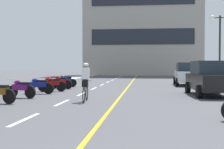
{
  "coord_description": "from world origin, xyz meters",
  "views": [
    {
      "loc": [
        1.47,
        -2.38,
        1.57
      ],
      "look_at": [
        -0.47,
        15.43,
        1.04
      ],
      "focal_mm": 48.23,
      "sensor_mm": 36.0,
      "label": 1
    }
  ],
  "objects": [
    {
      "name": "lane_dash_1",
      "position": [
        -2.0,
        6.0,
        0.0
      ],
      "size": [
        0.14,
        2.2,
        0.01
      ],
      "primitive_type": "cube",
      "color": "silver",
      "rests_on": "ground"
    },
    {
      "name": "parked_car_mid",
      "position": [
        4.82,
        22.08,
        0.92
      ],
      "size": [
        2.03,
        4.25,
        1.82
      ],
      "color": "black",
      "rests_on": "ground"
    },
    {
      "name": "parked_car_near",
      "position": [
        4.86,
        13.86,
        0.92
      ],
      "size": [
        2.1,
        4.28,
        1.82
      ],
      "color": "black",
      "rests_on": "ground"
    },
    {
      "name": "lane_dash_3",
      "position": [
        -2.0,
        14.0,
        0.0
      ],
      "size": [
        0.14,
        2.2,
        0.01
      ],
      "primitive_type": "cube",
      "color": "silver",
      "rests_on": "ground"
    },
    {
      "name": "lane_dash_10",
      "position": [
        -2.0,
        42.0,
        0.0
      ],
      "size": [
        0.14,
        2.2,
        0.01
      ],
      "primitive_type": "cube",
      "color": "silver",
      "rests_on": "ground"
    },
    {
      "name": "office_building",
      "position": [
        1.09,
        48.05,
        10.18
      ],
      "size": [
        19.04,
        6.21,
        20.36
      ],
      "color": "#9E998E",
      "rests_on": "ground"
    },
    {
      "name": "curb_right",
      "position": [
        7.2,
        24.0,
        0.06
      ],
      "size": [
        2.4,
        72.0,
        0.12
      ],
      "primitive_type": "cube",
      "color": "#A8A8A3",
      "rests_on": "ground"
    },
    {
      "name": "motorcycle_7",
      "position": [
        -4.18,
        17.41,
        0.47
      ],
      "size": [
        1.67,
        0.68,
        0.92
      ],
      "color": "black",
      "rests_on": "ground"
    },
    {
      "name": "lane_dash_7",
      "position": [
        -2.0,
        30.0,
        0.0
      ],
      "size": [
        0.14,
        2.2,
        0.01
      ],
      "primitive_type": "cube",
      "color": "silver",
      "rests_on": "ground"
    },
    {
      "name": "curb_left",
      "position": [
        -7.2,
        24.0,
        0.06
      ],
      "size": [
        2.4,
        72.0,
        0.12
      ],
      "primitive_type": "cube",
      "color": "#A8A8A3",
      "rests_on": "ground"
    },
    {
      "name": "centre_line_yellow",
      "position": [
        0.25,
        24.0,
        0.0
      ],
      "size": [
        0.12,
        66.0,
        0.01
      ],
      "primitive_type": "cube",
      "color": "gold",
      "rests_on": "ground"
    },
    {
      "name": "ground_plane",
      "position": [
        0.0,
        21.0,
        0.0
      ],
      "size": [
        140.0,
        140.0,
        0.0
      ],
      "primitive_type": "plane",
      "color": "#47474C"
    },
    {
      "name": "lane_dash_6",
      "position": [
        -2.0,
        26.0,
        0.0
      ],
      "size": [
        0.14,
        2.2,
        0.01
      ],
      "primitive_type": "cube",
      "color": "silver",
      "rests_on": "ground"
    },
    {
      "name": "cyclist_rider",
      "position": [
        -1.1,
        10.51,
        0.89
      ],
      "size": [
        0.42,
        1.77,
        1.71
      ],
      "color": "black",
      "rests_on": "ground"
    },
    {
      "name": "street_lamp_mid",
      "position": [
        7.05,
        20.88,
        3.93
      ],
      "size": [
        1.46,
        0.36,
        5.22
      ],
      "color": "black",
      "rests_on": "curb_right"
    },
    {
      "name": "lane_dash_2",
      "position": [
        -2.0,
        10.0,
        0.0
      ],
      "size": [
        0.14,
        2.2,
        0.01
      ],
      "primitive_type": "cube",
      "color": "silver",
      "rests_on": "ground"
    },
    {
      "name": "lane_dash_11",
      "position": [
        -2.0,
        46.0,
        0.0
      ],
      "size": [
        0.14,
        2.2,
        0.01
      ],
      "primitive_type": "cube",
      "color": "silver",
      "rests_on": "ground"
    },
    {
      "name": "motorcycle_6",
      "position": [
        -4.12,
        15.29,
        0.47
      ],
      "size": [
        1.69,
        0.63,
        0.92
      ],
      "color": "black",
      "rests_on": "ground"
    },
    {
      "name": "lane_dash_8",
      "position": [
        -2.0,
        34.0,
        0.0
      ],
      "size": [
        0.14,
        2.2,
        0.01
      ],
      "primitive_type": "cube",
      "color": "silver",
      "rests_on": "ground"
    },
    {
      "name": "lane_dash_5",
      "position": [
        -2.0,
        22.0,
        0.0
      ],
      "size": [
        0.14,
        2.2,
        0.01
      ],
      "primitive_type": "cube",
      "color": "silver",
      "rests_on": "ground"
    },
    {
      "name": "motorcycle_5",
      "position": [
        -4.39,
        13.78,
        0.47
      ],
      "size": [
        1.7,
        0.6,
        0.92
      ],
      "color": "black",
      "rests_on": "ground"
    },
    {
      "name": "motorcycle_8",
      "position": [
        -4.35,
        19.15,
        0.47
      ],
      "size": [
        1.68,
        0.65,
        0.92
      ],
      "color": "black",
      "rests_on": "ground"
    },
    {
      "name": "lane_dash_9",
      "position": [
        -2.0,
        38.0,
        0.0
      ],
      "size": [
        0.14,
        2.2,
        0.01
      ],
      "primitive_type": "cube",
      "color": "silver",
      "rests_on": "ground"
    },
    {
      "name": "motorcycle_4",
      "position": [
        -4.53,
        11.67,
        0.47
      ],
      "size": [
        1.64,
        0.78,
        0.92
      ],
      "color": "black",
      "rests_on": "ground"
    },
    {
      "name": "lane_dash_4",
      "position": [
        -2.0,
        18.0,
        0.0
      ],
      "size": [
        0.14,
        2.2,
        0.01
      ],
      "primitive_type": "cube",
      "color": "silver",
      "rests_on": "ground"
    }
  ]
}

